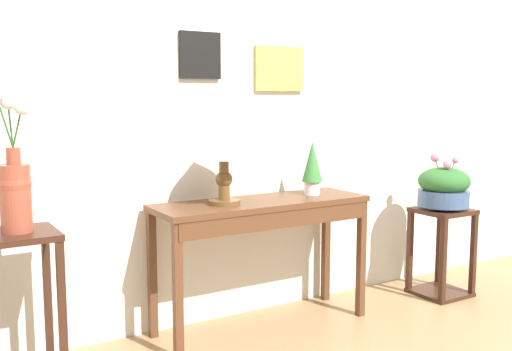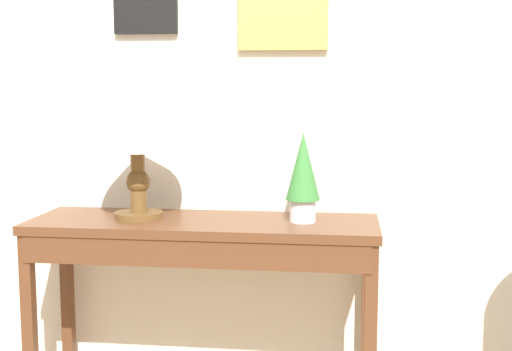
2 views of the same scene
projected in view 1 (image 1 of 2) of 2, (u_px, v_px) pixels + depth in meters
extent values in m
cube|color=silver|center=(239.00, 96.00, 3.76)|extent=(9.00, 0.10, 2.80)
cube|color=black|center=(200.00, 55.00, 3.52)|extent=(0.26, 0.02, 0.27)
cube|color=#9D9150|center=(201.00, 55.00, 3.51)|extent=(0.21, 0.01, 0.22)
cube|color=tan|center=(279.00, 69.00, 3.82)|extent=(0.36, 0.02, 0.28)
cube|color=tan|center=(280.00, 69.00, 3.81)|extent=(0.29, 0.01, 0.23)
cube|color=#56331E|center=(262.00, 203.00, 3.57)|extent=(1.33, 0.43, 0.03)
cube|color=#56331E|center=(280.00, 220.00, 3.42)|extent=(1.26, 0.03, 0.10)
cube|color=#56331E|center=(178.00, 292.00, 3.14)|extent=(0.04, 0.04, 0.75)
cube|color=#56331E|center=(361.00, 259.00, 3.80)|extent=(0.04, 0.04, 0.75)
cube|color=#56331E|center=(152.00, 275.00, 3.45)|extent=(0.04, 0.04, 0.75)
cube|color=#56331E|center=(326.00, 247.00, 4.10)|extent=(0.04, 0.04, 0.75)
cylinder|color=brown|center=(224.00, 202.00, 3.44)|extent=(0.19, 0.19, 0.02)
cylinder|color=brown|center=(224.00, 189.00, 3.43)|extent=(0.07, 0.07, 0.12)
sphere|color=brown|center=(224.00, 179.00, 3.42)|extent=(0.10, 0.10, 0.10)
cylinder|color=brown|center=(224.00, 169.00, 3.41)|extent=(0.06, 0.06, 0.12)
cone|color=silver|center=(224.00, 139.00, 3.39)|extent=(0.35, 0.35, 0.22)
cylinder|color=silver|center=(312.00, 188.00, 3.77)|extent=(0.10, 0.10, 0.08)
cone|color=#387A38|center=(312.00, 161.00, 3.75)|extent=(0.13, 0.13, 0.25)
cube|color=#381E14|center=(18.00, 235.00, 2.76)|extent=(0.35, 0.35, 0.03)
cube|color=#381E14|center=(62.00, 316.00, 2.76)|extent=(0.04, 0.03, 0.71)
cube|color=#381E14|center=(48.00, 298.00, 3.02)|extent=(0.04, 0.04, 0.71)
cylinder|color=#9E4733|center=(16.00, 199.00, 2.74)|extent=(0.14, 0.14, 0.31)
sphere|color=#9E4733|center=(15.00, 184.00, 2.73)|extent=(0.15, 0.15, 0.15)
cylinder|color=#9E4733|center=(13.00, 156.00, 2.72)|extent=(0.06, 0.06, 0.08)
cylinder|color=#2D662D|center=(4.00, 121.00, 2.65)|extent=(0.08, 0.07, 0.24)
cylinder|color=#2D662D|center=(10.00, 125.00, 2.68)|extent=(0.03, 0.04, 0.21)
sphere|color=white|center=(8.00, 102.00, 2.65)|extent=(0.07, 0.07, 0.07)
cylinder|color=#2D662D|center=(17.00, 128.00, 2.68)|extent=(0.04, 0.09, 0.18)
sphere|color=white|center=(22.00, 108.00, 2.64)|extent=(0.07, 0.07, 0.07)
cube|color=#381E14|center=(443.00, 211.00, 4.18)|extent=(0.35, 0.35, 0.03)
cube|color=#381E14|center=(439.00, 292.00, 4.26)|extent=(0.35, 0.35, 0.03)
cube|color=#381E14|center=(443.00, 260.00, 4.01)|extent=(0.04, 0.03, 0.56)
cube|color=#381E14|center=(473.00, 254.00, 4.17)|extent=(0.04, 0.03, 0.56)
cube|color=#381E14|center=(410.00, 250.00, 4.27)|extent=(0.04, 0.04, 0.56)
cube|color=#381E14|center=(439.00, 245.00, 4.43)|extent=(0.04, 0.04, 0.56)
cylinder|color=#3D5684|center=(443.00, 207.00, 4.18)|extent=(0.16, 0.16, 0.02)
cylinder|color=#3D5684|center=(443.00, 198.00, 4.17)|extent=(0.35, 0.35, 0.11)
ellipsoid|color=#2D662D|center=(444.00, 181.00, 4.15)|extent=(0.35, 0.35, 0.19)
cylinder|color=#2D662D|center=(439.00, 174.00, 4.17)|extent=(0.03, 0.08, 0.23)
sphere|color=pink|center=(435.00, 157.00, 4.18)|extent=(0.06, 0.06, 0.06)
cylinder|color=#2D662D|center=(450.00, 175.00, 4.17)|extent=(0.10, 0.02, 0.21)
sphere|color=pink|center=(455.00, 160.00, 4.17)|extent=(0.05, 0.05, 0.05)
cylinder|color=#2D662D|center=(445.00, 177.00, 4.12)|extent=(0.05, 0.06, 0.19)
sphere|color=pink|center=(447.00, 165.00, 4.07)|extent=(0.06, 0.06, 0.06)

